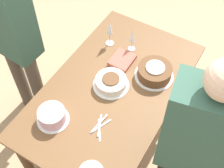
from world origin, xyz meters
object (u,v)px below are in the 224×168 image
at_px(wine_glass_far, 132,37).
at_px(person_cutting, 196,144).
at_px(cake_front_chocolate, 155,72).
at_px(wine_glass_near, 110,29).
at_px(person_watching, 10,29).
at_px(cake_back_decorated, 52,116).
at_px(cake_center_white, 111,82).

bearing_deg(wine_glass_far, person_cutting, -131.57).
bearing_deg(wine_glass_far, cake_front_chocolate, -119.69).
distance_m(cake_front_chocolate, wine_glass_near, 0.49).
xyz_separation_m(cake_front_chocolate, wine_glass_near, (0.12, 0.47, 0.11)).
distance_m(wine_glass_far, person_cutting, 1.03).
xyz_separation_m(cake_front_chocolate, person_watching, (-0.36, 1.03, 0.23)).
xyz_separation_m(cake_back_decorated, wine_glass_near, (0.82, 0.04, 0.11)).
distance_m(cake_center_white, wine_glass_near, 0.45).
relative_size(cake_center_white, cake_back_decorated, 1.20).
relative_size(cake_center_white, person_watching, 0.16).
bearing_deg(person_cutting, wine_glass_far, -51.50).
bearing_deg(person_cutting, cake_center_white, -30.86).
xyz_separation_m(cake_front_chocolate, cake_back_decorated, (-0.70, 0.42, 0.00)).
bearing_deg(cake_back_decorated, person_watching, 60.69).
bearing_deg(wine_glass_near, wine_glass_far, -79.01).
height_order(wine_glass_far, person_watching, person_watching).
height_order(wine_glass_near, wine_glass_far, wine_glass_near).
distance_m(wine_glass_near, person_watching, 0.75).
height_order(cake_center_white, wine_glass_far, wine_glass_far).
height_order(cake_center_white, person_watching, person_watching).
height_order(cake_back_decorated, person_cutting, person_cutting).
relative_size(wine_glass_near, person_watching, 0.14).
xyz_separation_m(cake_back_decorated, wine_glass_far, (0.86, -0.14, 0.08)).
distance_m(cake_back_decorated, wine_glass_near, 0.83).
relative_size(wine_glass_far, person_watching, 0.12).
xyz_separation_m(cake_front_chocolate, wine_glass_far, (0.16, 0.28, 0.09)).
xyz_separation_m(wine_glass_near, person_cutting, (-0.64, -0.95, 0.10)).
relative_size(wine_glass_far, person_cutting, 0.12).
distance_m(wine_glass_near, person_cutting, 1.15).
height_order(cake_front_chocolate, person_cutting, person_cutting).
distance_m(cake_back_decorated, person_watching, 0.73).
distance_m(wine_glass_far, person_watching, 0.92).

